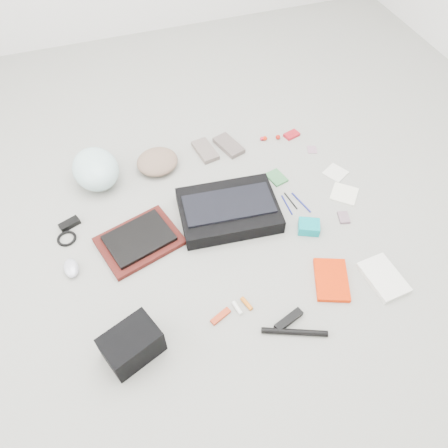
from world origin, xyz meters
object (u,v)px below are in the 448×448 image
object	(u,v)px
messenger_bag	(229,210)
accordion_wallet	(309,227)
laptop	(139,238)
bike_helmet	(96,169)
camera_bag	(132,345)
book_red	(331,280)

from	to	relation	value
messenger_bag	accordion_wallet	world-z (taller)	messenger_bag
messenger_bag	laptop	distance (m)	0.46
bike_helmet	camera_bag	size ratio (longest dim) A/B	1.35
camera_bag	laptop	bearing A→B (deg)	54.44
laptop	accordion_wallet	xyz separation A→B (m)	(0.80, -0.19, -0.01)
laptop	book_red	size ratio (longest dim) A/B	1.38
messenger_bag	book_red	bearing A→B (deg)	-52.86
messenger_bag	camera_bag	distance (m)	0.81
bike_helmet	book_red	world-z (taller)	bike_helmet
messenger_bag	camera_bag	bearing A→B (deg)	-131.33
messenger_bag	accordion_wallet	bearing A→B (deg)	-26.37
laptop	bike_helmet	size ratio (longest dim) A/B	1.01
laptop	camera_bag	xyz separation A→B (m)	(-0.13, -0.53, 0.04)
messenger_bag	book_red	world-z (taller)	messenger_bag
camera_bag	bike_helmet	bearing A→B (deg)	67.98
laptop	bike_helmet	xyz separation A→B (m)	(-0.12, 0.48, 0.05)
camera_bag	accordion_wallet	world-z (taller)	camera_bag
bike_helmet	book_red	size ratio (longest dim) A/B	1.36
bike_helmet	accordion_wallet	xyz separation A→B (m)	(0.92, -0.67, -0.06)
messenger_bag	camera_bag	world-z (taller)	camera_bag
bike_helmet	accordion_wallet	world-z (taller)	bike_helmet
messenger_bag	accordion_wallet	size ratio (longest dim) A/B	4.75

